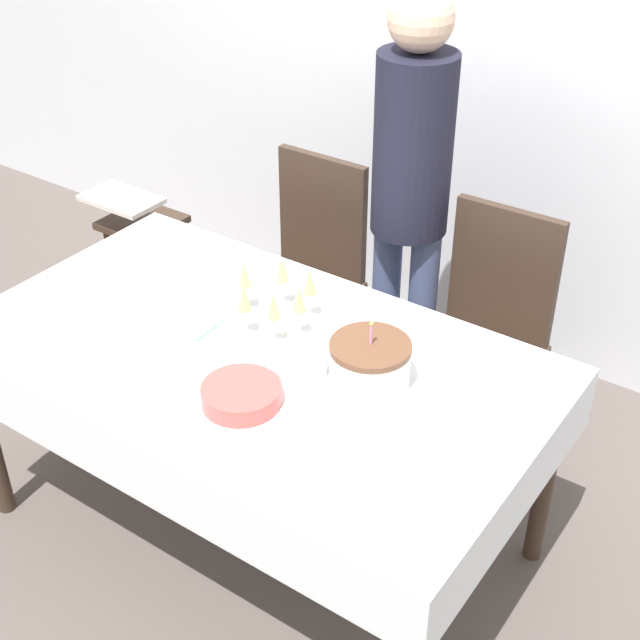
% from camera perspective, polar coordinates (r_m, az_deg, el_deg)
% --- Properties ---
extents(ground_plane, '(12.00, 12.00, 0.00)m').
position_cam_1_polar(ground_plane, '(3.20, -3.74, -13.26)').
color(ground_plane, '#564C47').
extents(wall_back, '(8.00, 0.05, 2.70)m').
position_cam_1_polar(wall_back, '(3.66, 11.25, 17.36)').
color(wall_back, silver).
rests_on(wall_back, ground_plane).
extents(dining_table, '(1.79, 1.02, 0.77)m').
position_cam_1_polar(dining_table, '(2.76, -4.24, -3.72)').
color(dining_table, white).
rests_on(dining_table, ground_plane).
extents(dining_chair_far_left, '(0.42, 0.42, 0.97)m').
position_cam_1_polar(dining_chair_far_left, '(3.58, -0.84, 3.45)').
color(dining_chair_far_left, '#38281E').
rests_on(dining_chair_far_left, ground_plane).
extents(dining_chair_far_right, '(0.43, 0.43, 0.97)m').
position_cam_1_polar(dining_chair_far_right, '(3.25, 10.54, -0.59)').
color(dining_chair_far_right, '#38281E').
rests_on(dining_chair_far_right, ground_plane).
extents(birthday_cake, '(0.23, 0.23, 0.21)m').
position_cam_1_polar(birthday_cake, '(2.53, 3.21, -2.80)').
color(birthday_cake, silver).
rests_on(birthday_cake, dining_table).
extents(champagne_tray, '(0.37, 0.37, 0.18)m').
position_cam_1_polar(champagne_tray, '(2.77, -2.89, 0.94)').
color(champagne_tray, silver).
rests_on(champagne_tray, dining_table).
extents(plate_stack_main, '(0.22, 0.22, 0.06)m').
position_cam_1_polar(plate_stack_main, '(2.48, -5.07, -4.81)').
color(plate_stack_main, '#CC4C47').
rests_on(plate_stack_main, dining_table).
extents(plate_stack_dessert, '(0.17, 0.17, 0.04)m').
position_cam_1_polar(plate_stack_dessert, '(2.59, -1.41, -2.97)').
color(plate_stack_dessert, white).
rests_on(plate_stack_dessert, dining_table).
extents(cake_knife, '(0.30, 0.04, 0.00)m').
position_cam_1_polar(cake_knife, '(2.43, -0.31, -6.48)').
color(cake_knife, silver).
rests_on(cake_knife, dining_table).
extents(fork_pile, '(0.18, 0.10, 0.02)m').
position_cam_1_polar(fork_pile, '(2.77, -9.36, -1.15)').
color(fork_pile, silver).
rests_on(fork_pile, dining_table).
extents(napkin_pile, '(0.15, 0.15, 0.01)m').
position_cam_1_polar(napkin_pile, '(2.83, -8.15, -0.18)').
color(napkin_pile, '#8CC6E0').
rests_on(napkin_pile, dining_table).
extents(person_standing, '(0.28, 0.28, 1.68)m').
position_cam_1_polar(person_standing, '(3.21, 5.86, 9.06)').
color(person_standing, '#3F4C72').
rests_on(person_standing, ground_plane).
extents(high_chair, '(0.33, 0.35, 0.71)m').
position_cam_1_polar(high_chair, '(3.99, -11.42, 5.17)').
color(high_chair, '#38281E').
rests_on(high_chair, ground_plane).
extents(gift_bag, '(0.27, 0.16, 0.27)m').
position_cam_1_polar(gift_bag, '(3.95, -15.84, -1.73)').
color(gift_bag, '#CC333F').
rests_on(gift_bag, ground_plane).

